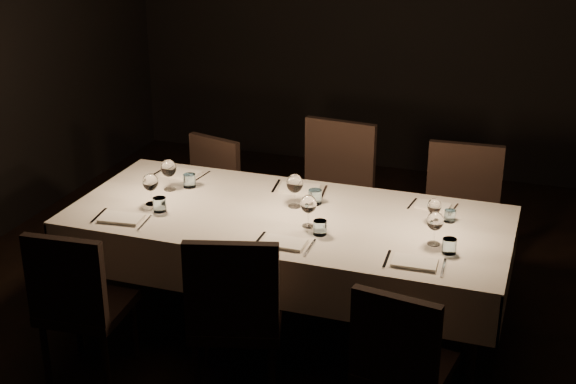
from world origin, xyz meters
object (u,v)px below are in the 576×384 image
(chair_near_right, at_px, (400,359))
(chair_near_left, at_px, (78,299))
(chair_far_left, at_px, (207,193))
(chair_far_center, at_px, (332,193))
(chair_near_center, at_px, (235,311))
(chair_far_right, at_px, (460,215))
(dining_table, at_px, (288,226))

(chair_near_right, bearing_deg, chair_near_left, 9.60)
(chair_far_left, distance_m, chair_far_center, 0.89)
(chair_near_center, relative_size, chair_far_center, 0.93)
(chair_near_center, xyz_separation_m, chair_far_left, (-0.84, 1.49, -0.04))
(chair_near_center, bearing_deg, chair_far_right, -136.50)
(chair_near_center, distance_m, chair_far_right, 1.80)
(chair_near_left, xyz_separation_m, chair_near_right, (1.72, 0.03, -0.02))
(dining_table, xyz_separation_m, chair_near_right, (0.84, -0.83, -0.20))
(chair_near_left, bearing_deg, chair_near_center, -176.84)
(chair_far_left, xyz_separation_m, chair_far_center, (0.88, 0.11, 0.08))
(dining_table, height_order, chair_near_right, chair_near_right)
(chair_near_left, xyz_separation_m, chair_far_left, (0.01, 1.61, -0.02))
(dining_table, bearing_deg, chair_near_center, -92.22)
(chair_far_left, xyz_separation_m, chair_far_right, (1.75, 0.06, 0.06))
(chair_near_right, bearing_deg, dining_table, -35.86)
(chair_near_left, bearing_deg, chair_far_left, -94.97)
(chair_far_left, distance_m, chair_far_right, 1.75)
(dining_table, distance_m, chair_far_left, 1.16)
(chair_near_right, distance_m, chair_far_center, 1.88)
(dining_table, height_order, chair_far_right, chair_far_right)
(dining_table, relative_size, chair_far_left, 2.89)
(chair_near_center, height_order, chair_near_right, chair_near_center)
(chair_near_right, relative_size, chair_far_right, 0.88)
(chair_far_right, bearing_deg, chair_far_left, 178.82)
(chair_near_right, xyz_separation_m, chair_far_right, (0.05, 1.64, 0.06))
(chair_near_right, height_order, chair_far_right, chair_far_right)
(chair_near_right, height_order, chair_far_left, chair_far_left)
(chair_near_left, bearing_deg, chair_far_right, -141.12)
(chair_far_right, bearing_deg, chair_near_center, -123.72)
(chair_near_left, relative_size, chair_far_right, 0.91)
(chair_near_left, distance_m, chair_far_right, 2.43)
(dining_table, xyz_separation_m, chair_far_left, (-0.86, 0.75, -0.20))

